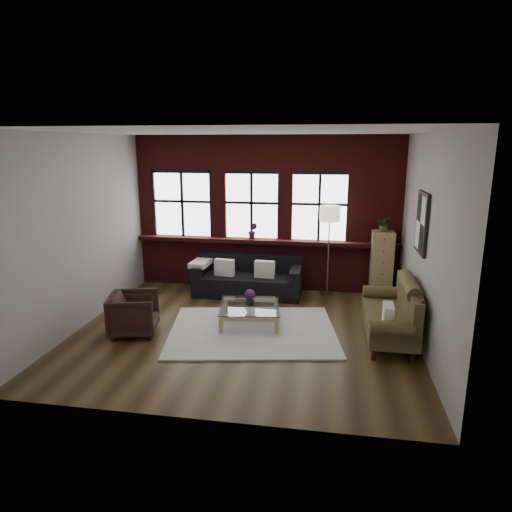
% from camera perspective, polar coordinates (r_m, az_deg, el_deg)
% --- Properties ---
extents(floor, '(5.50, 5.50, 0.00)m').
position_cam_1_polar(floor, '(7.64, -1.50, -9.45)').
color(floor, '#382914').
rests_on(floor, ground).
extents(ceiling, '(5.50, 5.50, 0.00)m').
position_cam_1_polar(ceiling, '(7.02, -1.67, 15.29)').
color(ceiling, white).
rests_on(ceiling, ground).
extents(wall_back, '(5.50, 0.00, 5.50)m').
position_cam_1_polar(wall_back, '(9.59, 1.29, 5.34)').
color(wall_back, '#A8A39C').
rests_on(wall_back, ground).
extents(wall_front, '(5.50, 0.00, 5.50)m').
position_cam_1_polar(wall_front, '(4.81, -7.30, -3.53)').
color(wall_front, '#A8A39C').
rests_on(wall_front, ground).
extents(wall_left, '(0.00, 5.00, 5.00)m').
position_cam_1_polar(wall_left, '(8.14, -20.97, 2.87)').
color(wall_left, '#A8A39C').
rests_on(wall_left, ground).
extents(wall_right, '(0.00, 5.00, 5.00)m').
position_cam_1_polar(wall_right, '(7.17, 20.54, 1.51)').
color(wall_right, '#A8A39C').
rests_on(wall_right, ground).
extents(brick_backwall, '(5.50, 0.12, 3.20)m').
position_cam_1_polar(brick_backwall, '(9.53, 1.23, 5.29)').
color(brick_backwall, '#541413').
rests_on(brick_backwall, floor).
extents(sill_ledge, '(5.50, 0.30, 0.08)m').
position_cam_1_polar(sill_ledge, '(9.54, 1.14, 1.88)').
color(sill_ledge, '#541413').
rests_on(sill_ledge, brick_backwall).
extents(window_left, '(1.38, 0.10, 1.50)m').
position_cam_1_polar(window_left, '(9.94, -9.14, 6.34)').
color(window_left, black).
rests_on(window_left, brick_backwall).
extents(window_mid, '(1.38, 0.10, 1.50)m').
position_cam_1_polar(window_mid, '(9.57, -0.54, 6.23)').
color(window_mid, black).
rests_on(window_mid, brick_backwall).
extents(window_right, '(1.38, 0.10, 1.50)m').
position_cam_1_polar(window_right, '(9.43, 7.92, 5.98)').
color(window_right, black).
rests_on(window_right, brick_backwall).
extents(wall_poster, '(0.05, 0.74, 0.94)m').
position_cam_1_polar(wall_poster, '(7.41, 20.05, 3.90)').
color(wall_poster, black).
rests_on(wall_poster, wall_right).
extents(shag_rug, '(3.02, 2.55, 0.03)m').
position_cam_1_polar(shag_rug, '(7.64, -0.43, -9.32)').
color(shag_rug, beige).
rests_on(shag_rug, floor).
extents(dark_sofa, '(2.16, 0.88, 0.78)m').
position_cam_1_polar(dark_sofa, '(9.32, -1.03, -2.53)').
color(dark_sofa, black).
rests_on(dark_sofa, floor).
extents(pillow_a, '(0.41, 0.19, 0.34)m').
position_cam_1_polar(pillow_a, '(9.27, -3.97, -1.44)').
color(pillow_a, white).
rests_on(pillow_a, dark_sofa).
extents(pillow_b, '(0.41, 0.17, 0.34)m').
position_cam_1_polar(pillow_b, '(9.11, 1.08, -1.67)').
color(pillow_b, white).
rests_on(pillow_b, dark_sofa).
extents(vintage_settee, '(0.81, 1.82, 0.97)m').
position_cam_1_polar(vintage_settee, '(7.51, 16.27, -6.48)').
color(vintage_settee, brown).
rests_on(vintage_settee, floor).
extents(pillow_settee, '(0.15, 0.38, 0.34)m').
position_cam_1_polar(pillow_settee, '(6.94, 16.18, -7.21)').
color(pillow_settee, white).
rests_on(pillow_settee, vintage_settee).
extents(armchair, '(0.91, 0.89, 0.68)m').
position_cam_1_polar(armchair, '(7.71, -15.03, -6.99)').
color(armchair, black).
rests_on(armchair, floor).
extents(coffee_table, '(1.16, 1.16, 0.35)m').
position_cam_1_polar(coffee_table, '(7.90, -0.77, -7.37)').
color(coffee_table, tan).
rests_on(coffee_table, shag_rug).
extents(vase, '(0.17, 0.17, 0.17)m').
position_cam_1_polar(vase, '(7.81, -0.77, -5.64)').
color(vase, '#B2B2B2').
rests_on(vase, coffee_table).
extents(flowers, '(0.18, 0.18, 0.18)m').
position_cam_1_polar(flowers, '(7.77, -0.77, -4.82)').
color(flowers, '#561F5A').
rests_on(flowers, vase).
extents(drawer_chest, '(0.42, 0.42, 1.36)m').
position_cam_1_polar(drawer_chest, '(9.36, 15.41, -1.13)').
color(drawer_chest, tan).
rests_on(drawer_chest, floor).
extents(potted_plant_top, '(0.32, 0.29, 0.30)m').
position_cam_1_polar(potted_plant_top, '(9.19, 15.74, 3.88)').
color(potted_plant_top, '#2D5923').
rests_on(potted_plant_top, drawer_chest).
extents(floor_lamp, '(0.40, 0.40, 1.99)m').
position_cam_1_polar(floor_lamp, '(9.25, 9.05, 1.02)').
color(floor_lamp, '#A5A5A8').
rests_on(floor_lamp, floor).
extents(sill_plant, '(0.23, 0.21, 0.35)m').
position_cam_1_polar(sill_plant, '(9.51, -0.42, 3.17)').
color(sill_plant, '#561F5A').
rests_on(sill_plant, sill_ledge).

